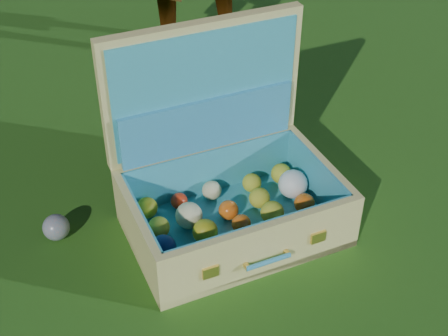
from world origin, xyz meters
The scene contains 3 objects.
ground centered at (0.00, 0.00, 0.00)m, with size 60.00×60.00×0.00m, color #215114.
stray_ball centered at (-0.63, -0.04, 0.04)m, with size 0.08×0.08×0.08m, color teal.
suitcase centered at (-0.16, -0.13, 0.16)m, with size 0.60×0.46×0.56m.
Camera 1 is at (-0.66, -1.42, 1.22)m, focal length 50.00 mm.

